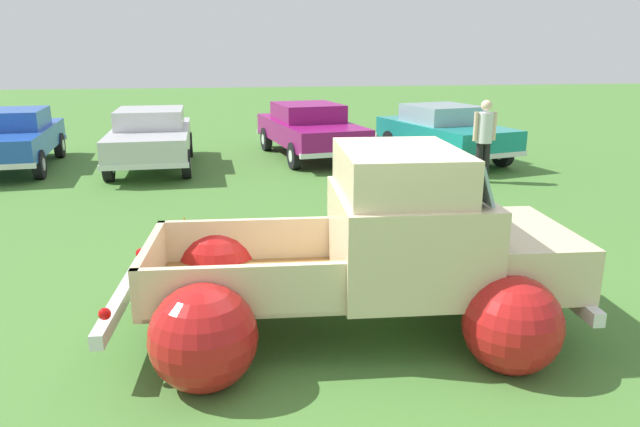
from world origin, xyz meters
TOP-DOWN VIEW (x-y plane):
  - ground_plane at (0.00, 0.00)m, footprint 80.00×80.00m
  - vintage_pickup_truck at (0.39, -0.02)m, footprint 4.72×2.97m
  - show_car_0 at (-6.39, 9.66)m, footprint 2.35×4.60m
  - show_car_1 at (-3.00, 9.30)m, footprint 2.04×4.51m
  - show_car_2 at (1.04, 10.14)m, footprint 2.65×4.79m
  - show_car_3 at (4.46, 9.16)m, footprint 2.83×4.48m
  - spectator_0 at (4.38, 6.46)m, footprint 0.53×0.36m
  - lane_cone_0 at (-1.77, 2.42)m, footprint 0.36×0.36m

SIDE VIEW (x-z plane):
  - ground_plane at x=0.00m, z-range 0.00..0.00m
  - lane_cone_0 at x=-1.77m, z-range 0.00..0.63m
  - vintage_pickup_truck at x=0.39m, z-range -0.22..1.74m
  - show_car_3 at x=4.46m, z-range 0.07..1.50m
  - show_car_1 at x=-3.00m, z-range 0.07..1.50m
  - show_car_0 at x=-6.39m, z-range 0.07..1.50m
  - show_car_2 at x=1.04m, z-range 0.07..1.50m
  - spectator_0 at x=4.38m, z-range 0.13..1.93m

